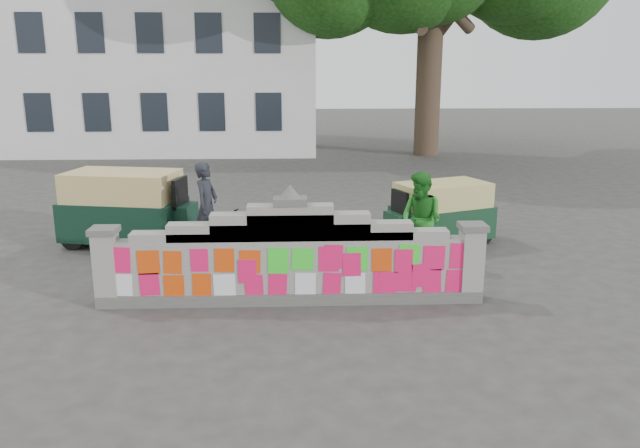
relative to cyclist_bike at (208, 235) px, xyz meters
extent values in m
plane|color=#383533|center=(1.71, -2.50, -0.52)|extent=(100.00, 100.00, 0.00)
cube|color=#4C4C49|center=(1.71, -2.50, -0.42)|extent=(6.40, 0.42, 0.20)
cube|color=gray|center=(1.71, -2.50, 0.08)|extent=(6.40, 0.32, 1.00)
cube|color=gray|center=(1.71, -2.50, 0.65)|extent=(5.20, 0.32, 0.14)
cube|color=gray|center=(1.71, -2.50, 0.72)|extent=(4.00, 0.32, 0.28)
cube|color=gray|center=(1.71, -2.50, 0.80)|extent=(2.60, 0.32, 0.44)
cube|color=gray|center=(1.71, -2.50, 0.87)|extent=(1.40, 0.32, 0.58)
cube|color=#4C4C49|center=(1.71, -2.50, 1.22)|extent=(0.55, 0.36, 0.12)
cone|color=#4C4C49|center=(1.71, -2.50, 1.38)|extent=(0.36, 0.36, 0.22)
cube|color=gray|center=(-1.31, -2.50, 0.10)|extent=(0.36, 0.40, 1.24)
cube|color=#4C4C49|center=(-1.31, -2.50, 0.76)|extent=(0.44, 0.44, 0.10)
cube|color=gray|center=(4.73, -2.50, 0.10)|extent=(0.36, 0.40, 1.24)
cube|color=#4C4C49|center=(4.73, -2.50, 0.76)|extent=(0.44, 0.44, 0.10)
cube|color=silver|center=(-5.29, 19.50, 3.48)|extent=(16.00, 10.00, 8.00)
cylinder|color=#38281E|center=(7.71, 15.50, 2.48)|extent=(1.10, 1.10, 6.00)
imported|color=black|center=(0.00, 0.00, 0.00)|extent=(2.09, 1.28, 1.04)
imported|color=black|center=(0.00, 0.00, 0.36)|extent=(0.60, 0.74, 1.76)
imported|color=#207721|center=(4.25, -0.64, 0.42)|extent=(1.13, 1.16, 1.88)
cube|color=black|center=(-1.99, 1.19, 0.06)|extent=(2.75, 1.83, 0.85)
cube|color=tan|center=(-1.99, 1.19, 0.80)|extent=(2.53, 1.74, 0.63)
cube|color=black|center=(-0.69, 0.94, 0.06)|extent=(0.66, 0.83, 0.74)
cube|color=black|center=(-0.69, 0.94, 0.70)|extent=(0.22, 0.74, 0.63)
cylinder|color=black|center=(-0.59, 0.92, -0.25)|extent=(0.54, 0.22, 0.53)
cylinder|color=black|center=(-3.04, 0.80, -0.25)|extent=(0.54, 0.22, 0.53)
cylinder|color=black|center=(-2.81, 1.94, -0.25)|extent=(0.54, 0.22, 0.53)
cube|color=#11331D|center=(5.06, 1.01, -0.03)|extent=(2.40, 1.85, 0.71)
cube|color=tan|center=(5.06, 1.01, 0.59)|extent=(2.22, 1.75, 0.53)
cube|color=#11331D|center=(4.03, 0.60, -0.03)|extent=(0.64, 0.74, 0.62)
cube|color=black|center=(4.03, 0.60, 0.50)|extent=(0.29, 0.60, 0.53)
cylinder|color=black|center=(3.95, 0.57, -0.30)|extent=(0.45, 0.26, 0.44)
cylinder|color=black|center=(5.62, 1.75, -0.30)|extent=(0.45, 0.26, 0.44)
cylinder|color=black|center=(5.98, 0.85, -0.30)|extent=(0.45, 0.26, 0.44)
camera|label=1|loc=(1.79, -12.38, 3.33)|focal=35.00mm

